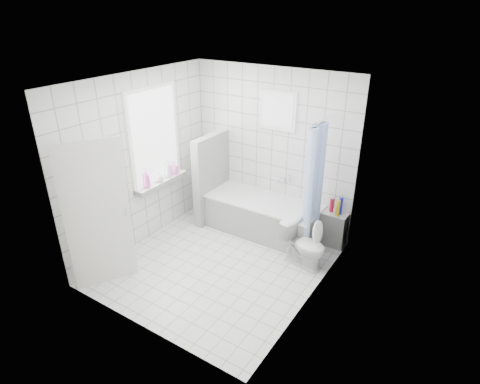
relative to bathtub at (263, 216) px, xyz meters
The scene contains 19 objects.
ground 1.17m from the bathtub, 94.40° to the right, with size 3.00×3.00×0.00m, color white.
ceiling 2.57m from the bathtub, 94.40° to the right, with size 3.00×3.00×0.00m, color white.
wall_back 1.08m from the bathtub, 103.00° to the left, with size 2.80×0.02×2.60m, color white.
wall_front 2.81m from the bathtub, 91.89° to the right, with size 2.80×0.02×2.60m, color white.
wall_left 2.12m from the bathtub, 142.88° to the right, with size 0.02×3.00×2.60m, color white.
wall_right 2.00m from the bathtub, 40.58° to the right, with size 0.02×3.00×2.60m, color white.
window_left 2.12m from the bathtub, 150.22° to the right, with size 0.01×0.90×1.40m, color white.
window_back 1.69m from the bathtub, 87.67° to the left, with size 0.50×0.01×0.50m, color white.
window_sill 1.72m from the bathtub, 149.43° to the right, with size 0.18×1.02×0.08m, color white.
door 2.63m from the bathtub, 116.73° to the right, with size 0.04×0.80×2.00m, color silver.
bathtub is the anchor object (origin of this frame).
partition_wall 1.09m from the bathtub, behind, with size 0.15×0.85×1.50m, color white.
tiled_ledge 1.12m from the bathtub, 13.11° to the left, with size 0.40×0.24×0.55m, color white.
toilet 1.06m from the bathtub, 26.72° to the right, with size 0.37×0.65×0.66m, color white.
curtain_rod 1.92m from the bathtub, ahead, with size 0.02×0.02×0.80m, color silver.
shower_curtain 1.19m from the bathtub, 10.18° to the right, with size 0.14×0.48×1.78m, color #5585FA, non-canonical shape.
tub_faucet 0.66m from the bathtub, 73.38° to the left, with size 0.18×0.06×0.06m, color silver.
sill_bottles 1.77m from the bathtub, 149.22° to the right, with size 0.18×0.77×0.30m.
ledge_bottles 1.21m from the bathtub, 12.49° to the left, with size 0.20×0.15×0.28m.
Camera 1 is at (2.86, -3.88, 3.47)m, focal length 30.00 mm.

